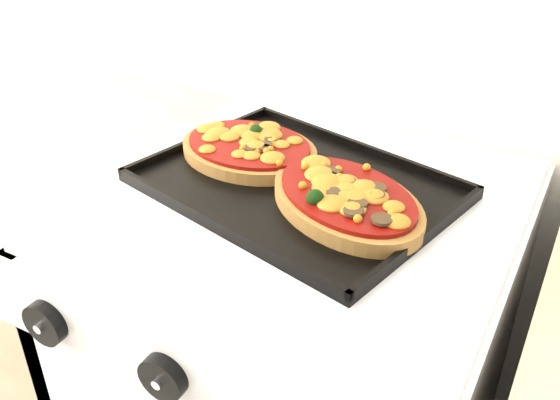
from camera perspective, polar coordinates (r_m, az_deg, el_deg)
The scene contains 6 objects.
control_panel at distance 0.73m, azimuth -9.19°, elevation -14.93°, with size 0.60×0.02×0.09m, color silver.
knob_left at distance 0.82m, azimuth -20.67°, elevation -10.51°, with size 0.06×0.06×0.02m, color black.
knob_center at distance 0.72m, azimuth -10.64°, elevation -15.67°, with size 0.06×0.06×0.02m, color black.
baking_tray at distance 0.92m, azimuth 1.51°, elevation 1.53°, with size 0.43×0.32×0.02m, color black.
pizza_left at distance 0.99m, azimuth -2.87°, elevation 4.84°, with size 0.23×0.17×0.03m, color #A27238, non-canonical shape.
pizza_right at distance 0.85m, azimuth 6.11°, elevation 0.17°, with size 0.25×0.17×0.04m, color #A27238, non-canonical shape.
Camera 1 is at (0.31, 1.01, 1.38)m, focal length 40.00 mm.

